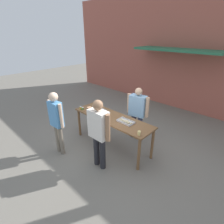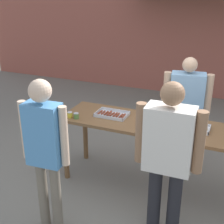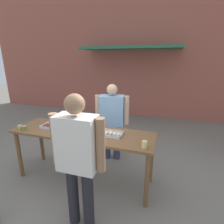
{
  "view_description": "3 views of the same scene",
  "coord_description": "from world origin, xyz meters",
  "px_view_note": "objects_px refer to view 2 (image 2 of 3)",
  "views": [
    {
      "loc": [
        2.9,
        -3.04,
        3.0
      ],
      "look_at": [
        0.0,
        0.0,
        1.06
      ],
      "focal_mm": 28.0,
      "sensor_mm": 36.0,
      "label": 1
    },
    {
      "loc": [
        0.9,
        -3.45,
        2.52
      ],
      "look_at": [
        -0.57,
        0.03,
        0.96
      ],
      "focal_mm": 50.0,
      "sensor_mm": 36.0,
      "label": 2
    },
    {
      "loc": [
        1.29,
        -2.38,
        2.06
      ],
      "look_at": [
        0.25,
        0.8,
        1.04
      ],
      "focal_mm": 28.0,
      "sensor_mm": 36.0,
      "label": 3
    }
  ],
  "objects_px": {
    "food_tray_sausages": "(112,115)",
    "person_customer_with_cup": "(168,152)",
    "condiment_jar_mustard": "(70,115)",
    "person_server_behind_table": "(186,103)",
    "person_customer_holding_hotdog": "(45,144)",
    "food_tray_buns": "(191,127)",
    "condiment_jar_ketchup": "(76,116)"
  },
  "relations": [
    {
      "from": "food_tray_sausages",
      "to": "condiment_jar_mustard",
      "type": "relative_size",
      "value": 5.54
    },
    {
      "from": "food_tray_buns",
      "to": "person_customer_with_cup",
      "type": "bearing_deg",
      "value": -95.93
    },
    {
      "from": "food_tray_sausages",
      "to": "person_server_behind_table",
      "type": "height_order",
      "value": "person_server_behind_table"
    },
    {
      "from": "condiment_jar_mustard",
      "to": "person_server_behind_table",
      "type": "bearing_deg",
      "value": 38.57
    },
    {
      "from": "condiment_jar_mustard",
      "to": "person_customer_with_cup",
      "type": "bearing_deg",
      "value": -22.07
    },
    {
      "from": "condiment_jar_mustard",
      "to": "person_customer_holding_hotdog",
      "type": "xyz_separation_m",
      "value": [
        0.27,
        -0.95,
        0.09
      ]
    },
    {
      "from": "person_customer_holding_hotdog",
      "to": "person_customer_with_cup",
      "type": "relative_size",
      "value": 0.99
    },
    {
      "from": "person_server_behind_table",
      "to": "person_customer_with_cup",
      "type": "xyz_separation_m",
      "value": [
        0.12,
        -1.62,
        0.08
      ]
    },
    {
      "from": "food_tray_buns",
      "to": "person_server_behind_table",
      "type": "relative_size",
      "value": 0.27
    },
    {
      "from": "person_server_behind_table",
      "to": "food_tray_sausages",
      "type": "bearing_deg",
      "value": -145.99
    },
    {
      "from": "condiment_jar_ketchup",
      "to": "person_server_behind_table",
      "type": "height_order",
      "value": "person_server_behind_table"
    },
    {
      "from": "food_tray_buns",
      "to": "person_customer_with_cup",
      "type": "distance_m",
      "value": 0.85
    },
    {
      "from": "person_customer_holding_hotdog",
      "to": "condiment_jar_mustard",
      "type": "bearing_deg",
      "value": -77.87
    },
    {
      "from": "food_tray_sausages",
      "to": "person_customer_with_cup",
      "type": "xyz_separation_m",
      "value": [
        0.94,
        -0.84,
        0.09
      ]
    },
    {
      "from": "food_tray_buns",
      "to": "person_customer_holding_hotdog",
      "type": "distance_m",
      "value": 1.74
    },
    {
      "from": "condiment_jar_mustard",
      "to": "person_customer_holding_hotdog",
      "type": "relative_size",
      "value": 0.04
    },
    {
      "from": "condiment_jar_mustard",
      "to": "person_server_behind_table",
      "type": "distance_m",
      "value": 1.67
    },
    {
      "from": "food_tray_buns",
      "to": "condiment_jar_mustard",
      "type": "relative_size",
      "value": 5.83
    },
    {
      "from": "food_tray_sausages",
      "to": "person_customer_with_cup",
      "type": "relative_size",
      "value": 0.24
    },
    {
      "from": "food_tray_sausages",
      "to": "person_customer_holding_hotdog",
      "type": "distance_m",
      "value": 1.24
    },
    {
      "from": "condiment_jar_mustard",
      "to": "person_server_behind_table",
      "type": "xyz_separation_m",
      "value": [
        1.31,
        1.04,
        -0.01
      ]
    },
    {
      "from": "food_tray_buns",
      "to": "condiment_jar_mustard",
      "type": "distance_m",
      "value": 1.54
    },
    {
      "from": "food_tray_sausages",
      "to": "person_server_behind_table",
      "type": "distance_m",
      "value": 1.14
    },
    {
      "from": "person_customer_with_cup",
      "to": "condiment_jar_mustard",
      "type": "bearing_deg",
      "value": -23.36
    },
    {
      "from": "food_tray_sausages",
      "to": "person_customer_with_cup",
      "type": "height_order",
      "value": "person_customer_with_cup"
    },
    {
      "from": "food_tray_sausages",
      "to": "person_customer_holding_hotdog",
      "type": "height_order",
      "value": "person_customer_holding_hotdog"
    },
    {
      "from": "food_tray_sausages",
      "to": "condiment_jar_ketchup",
      "type": "bearing_deg",
      "value": -145.56
    },
    {
      "from": "person_server_behind_table",
      "to": "person_customer_with_cup",
      "type": "height_order",
      "value": "person_customer_with_cup"
    },
    {
      "from": "food_tray_buns",
      "to": "condiment_jar_mustard",
      "type": "height_order",
      "value": "condiment_jar_mustard"
    },
    {
      "from": "condiment_jar_mustard",
      "to": "person_customer_with_cup",
      "type": "xyz_separation_m",
      "value": [
        1.42,
        -0.58,
        0.07
      ]
    },
    {
      "from": "condiment_jar_ketchup",
      "to": "person_customer_holding_hotdog",
      "type": "xyz_separation_m",
      "value": [
        0.17,
        -0.95,
        0.09
      ]
    },
    {
      "from": "food_tray_sausages",
      "to": "condiment_jar_ketchup",
      "type": "height_order",
      "value": "condiment_jar_ketchup"
    }
  ]
}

